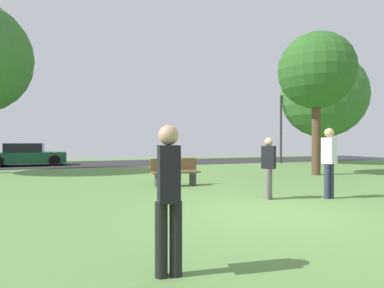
% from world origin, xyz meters
% --- Properties ---
extents(ground_plane, '(44.00, 44.00, 0.00)m').
position_xyz_m(ground_plane, '(0.00, 0.00, 0.00)').
color(ground_plane, '#5B8442').
extents(road_strip, '(44.00, 6.40, 0.01)m').
position_xyz_m(road_strip, '(0.00, 16.00, 0.00)').
color(road_strip, '#28282B').
rests_on(road_strip, ground_plane).
extents(oak_tree_left, '(5.60, 5.60, 7.33)m').
position_xyz_m(oak_tree_left, '(11.93, 11.28, 4.52)').
color(oak_tree_left, brown).
rests_on(oak_tree_left, ground_plane).
extents(maple_tree_far, '(3.30, 3.30, 6.20)m').
position_xyz_m(maple_tree_far, '(6.16, 5.55, 4.51)').
color(maple_tree_far, brown).
rests_on(maple_tree_far, ground_plane).
extents(person_catcher, '(0.37, 0.39, 1.56)m').
position_xyz_m(person_catcher, '(0.85, 1.34, 0.85)').
color(person_catcher, slate).
rests_on(person_catcher, ground_plane).
extents(person_bystander, '(0.30, 0.35, 1.65)m').
position_xyz_m(person_bystander, '(-2.84, -2.19, 0.91)').
color(person_bystander, black).
rests_on(person_bystander, ground_plane).
extents(person_walking, '(0.30, 0.35, 1.81)m').
position_xyz_m(person_walking, '(2.37, 0.88, 1.01)').
color(person_walking, '#2D334C').
rests_on(person_walking, ground_plane).
extents(parked_car_green, '(4.22, 2.11, 1.34)m').
position_xyz_m(parked_car_green, '(-6.28, 15.82, 0.62)').
color(parked_car_green, '#195633').
rests_on(parked_car_green, ground_plane).
extents(park_bench, '(1.60, 0.45, 0.90)m').
position_xyz_m(park_bench, '(-0.64, 4.48, 0.46)').
color(park_bench, brown).
rests_on(park_bench, ground_plane).
extents(street_lamp_post, '(0.14, 0.14, 4.50)m').
position_xyz_m(street_lamp_post, '(9.22, 12.20, 2.25)').
color(street_lamp_post, '#2D2D33').
rests_on(street_lamp_post, ground_plane).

